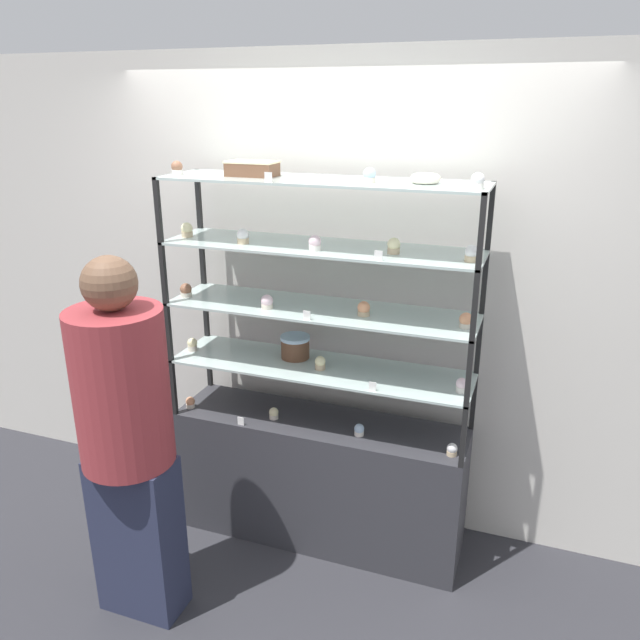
{
  "coord_description": "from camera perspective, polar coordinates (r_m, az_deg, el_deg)",
  "views": [
    {
      "loc": [
        1.01,
        -2.78,
        2.35
      ],
      "look_at": [
        0.0,
        0.0,
        1.3
      ],
      "focal_mm": 35.0,
      "sensor_mm": 36.0,
      "label": 1
    }
  ],
  "objects": [
    {
      "name": "ground_plane",
      "position": [
        3.78,
        0.0,
        -18.88
      ],
      "size": [
        20.0,
        20.0,
        0.0
      ],
      "primitive_type": "plane",
      "color": "#2D2D33"
    },
    {
      "name": "back_wall",
      "position": [
        3.45,
        1.98,
        1.87
      ],
      "size": [
        8.0,
        0.05,
        2.6
      ],
      "color": "silver",
      "rests_on": "ground_plane"
    },
    {
      "name": "display_base",
      "position": [
        3.56,
        0.0,
        -14.31
      ],
      "size": [
        1.57,
        0.41,
        0.73
      ],
      "color": "#333338",
      "rests_on": "ground_plane"
    },
    {
      "name": "display_riser_lower",
      "position": [
        3.24,
        0.0,
        -4.56
      ],
      "size": [
        1.57,
        0.41,
        0.32
      ],
      "color": "black",
      "rests_on": "display_base"
    },
    {
      "name": "display_riser_middle",
      "position": [
        3.13,
        0.0,
        0.76
      ],
      "size": [
        1.57,
        0.41,
        0.32
      ],
      "color": "black",
      "rests_on": "display_riser_lower"
    },
    {
      "name": "display_riser_upper",
      "position": [
        3.04,
        0.0,
        6.44
      ],
      "size": [
        1.57,
        0.41,
        0.32
      ],
      "color": "black",
      "rests_on": "display_riser_middle"
    },
    {
      "name": "display_riser_top",
      "position": [
        2.98,
        0.0,
        12.39
      ],
      "size": [
        1.57,
        0.41,
        0.32
      ],
      "color": "black",
      "rests_on": "display_riser_upper"
    },
    {
      "name": "layer_cake_centerpiece",
      "position": [
        3.32,
        -2.28,
        -2.45
      ],
      "size": [
        0.16,
        0.16,
        0.12
      ],
      "color": "brown",
      "rests_on": "display_riser_lower"
    },
    {
      "name": "sheet_cake_frosted",
      "position": [
        3.11,
        -6.23,
        13.61
      ],
      "size": [
        0.24,
        0.14,
        0.07
      ],
      "color": "brown",
      "rests_on": "display_riser_top"
    },
    {
      "name": "cupcake_0",
      "position": [
        3.57,
        -11.77,
        -7.39
      ],
      "size": [
        0.05,
        0.05,
        0.06
      ],
      "color": "beige",
      "rests_on": "display_base"
    },
    {
      "name": "cupcake_1",
      "position": [
        3.39,
        -4.24,
        -8.51
      ],
      "size": [
        0.05,
        0.05,
        0.06
      ],
      "color": "beige",
      "rests_on": "display_base"
    },
    {
      "name": "cupcake_2",
      "position": [
        3.23,
        3.6,
        -10.0
      ],
      "size": [
        0.05,
        0.05,
        0.06
      ],
      "color": "white",
      "rests_on": "display_base"
    },
    {
      "name": "cupcake_3",
      "position": [
        3.13,
        11.97,
        -11.52
      ],
      "size": [
        0.05,
        0.05,
        0.06
      ],
      "color": "#CCB28C",
      "rests_on": "display_base"
    },
    {
      "name": "price_tag_0",
      "position": [
        3.35,
        -7.26,
        -9.15
      ],
      "size": [
        0.04,
        0.0,
        0.04
      ],
      "color": "white",
      "rests_on": "display_base"
    },
    {
      "name": "cupcake_4",
      "position": [
        3.49,
        -11.59,
        -2.2
      ],
      "size": [
        0.05,
        0.05,
        0.07
      ],
      "color": "beige",
      "rests_on": "display_riser_lower"
    },
    {
      "name": "cupcake_5",
      "position": [
        3.19,
        0.02,
        -3.95
      ],
      "size": [
        0.05,
        0.05,
        0.07
      ],
      "color": "#CCB28C",
      "rests_on": "display_riser_lower"
    },
    {
      "name": "cupcake_6",
      "position": [
        3.02,
        12.82,
        -5.85
      ],
      "size": [
        0.05,
        0.05,
        0.07
      ],
      "color": "white",
      "rests_on": "display_riser_lower"
    },
    {
      "name": "price_tag_1",
      "position": [
        2.98,
        4.82,
        -6.06
      ],
      "size": [
        0.04,
        0.0,
        0.04
      ],
      "color": "white",
      "rests_on": "display_riser_lower"
    },
    {
      "name": "cupcake_7",
      "position": [
        3.37,
        -12.16,
        2.67
      ],
      "size": [
        0.06,
        0.06,
        0.07
      ],
      "color": "beige",
      "rests_on": "display_riser_middle"
    },
    {
      "name": "cupcake_8",
      "position": [
        3.12,
        -4.87,
        1.64
      ],
      "size": [
        0.06,
        0.06,
        0.07
      ],
      "color": "beige",
      "rests_on": "display_riser_middle"
    },
    {
      "name": "cupcake_9",
      "position": [
        3.01,
        4.02,
        1.01
      ],
      "size": [
        0.06,
        0.06,
        0.07
      ],
      "color": "#CCB28C",
      "rests_on": "display_riser_middle"
    },
    {
      "name": "cupcake_10",
      "position": [
        2.92,
        13.2,
        -0.06
      ],
      "size": [
        0.06,
        0.06,
        0.07
      ],
      "color": "beige",
      "rests_on": "display_riser_middle"
    },
    {
      "name": "price_tag_2",
      "position": [
        2.95,
        -1.28,
        0.44
      ],
      "size": [
        0.04,
        0.0,
        0.04
      ],
      "color": "white",
      "rests_on": "display_riser_middle"
    },
    {
      "name": "cupcake_11",
      "position": [
        3.31,
        -12.08,
        8.05
      ],
      "size": [
        0.06,
        0.06,
        0.07
      ],
      "color": "#CCB28C",
      "rests_on": "display_riser_upper"
    },
    {
      "name": "cupcake_12",
      "position": [
        3.1,
        -7.07,
        7.59
      ],
      "size": [
        0.06,
        0.06,
        0.07
      ],
      "color": "#CCB28C",
      "rests_on": "display_riser_upper"
    },
    {
      "name": "cupcake_13",
      "position": [
        2.93,
        -0.47,
        7.04
      ],
      "size": [
        0.06,
        0.06,
        0.07
      ],
      "color": "white",
      "rests_on": "display_riser_upper"
    },
    {
      "name": "cupcake_14",
      "position": [
        2.89,
        6.76,
        6.73
      ],
      "size": [
        0.06,
        0.06,
        0.07
      ],
      "color": "#CCB28C",
      "rests_on": "display_riser_upper"
    },
    {
      "name": "cupcake_15",
      "position": [
        2.81,
        13.68,
        5.91
      ],
      "size": [
        0.06,
        0.06,
        0.07
      ],
      "color": "#CCB28C",
      "rests_on": "display_riser_upper"
    },
    {
      "name": "price_tag_3",
      "position": [
        2.76,
        5.37,
        5.89
      ],
      "size": [
        0.04,
        0.0,
        0.04
      ],
      "color": "white",
      "rests_on": "display_riser_upper"
    },
    {
      "name": "cupcake_16",
      "position": [
        3.23,
        -12.94,
        13.38
      ],
      "size": [
        0.06,
        0.06,
        0.07
      ],
      "color": "white",
      "rests_on": "display_riser_top"
    },
    {
      "name": "cupcake_17",
      "position": [
        2.85,
        4.55,
        13.03
      ],
      "size": [
        0.06,
        0.06,
        0.07
      ],
      "color": "beige",
      "rests_on": "display_riser_top"
    },
    {
      "name": "cupcake_18",
      "position": [
        2.72,
        14.22,
        12.2
      ],
      "size": [
        0.06,
        0.06,
        0.07
      ],
      "color": "white",
      "rests_on": "display_riser_top"
    },
    {
      "name": "price_tag_4",
      "position": [
        2.88,
        -4.75,
        12.89
      ],
      "size": [
        0.04,
        0.0,
        0.04
      ],
      "color": "white",
      "rests_on": "display_riser_top"
    },
    {
      "name": "donut_glazed",
      "position": [
        2.86,
        9.62,
        12.64
      ],
      "size": [
        0.13,
        0.13,
        0.04
      ],
      "color": "#EFE5CC",
      "rests_on": "display_riser_top"
    },
    {
      "name": "customer_figure",
      "position": [
        2.94,
        -17.22,
        -10.07
      ],
      "size": [
        0.41,
        0.41,
        1.76
      ],
      "color": "#282D47",
      "rests_on": "ground_plane"
    }
  ]
}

